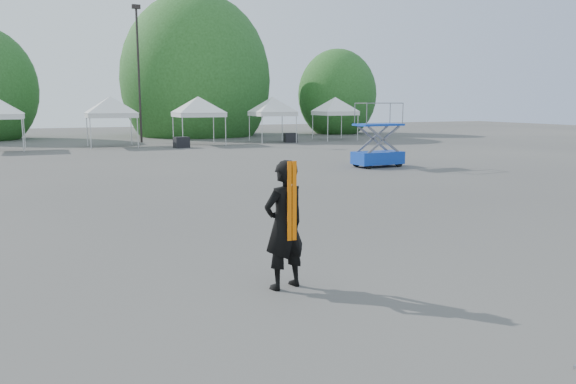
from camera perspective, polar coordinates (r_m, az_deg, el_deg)
name	(u,v)px	position (r m, az deg, el deg)	size (l,w,h in m)	color
ground	(246,250)	(11.31, -4.29, -5.90)	(120.00, 120.00, 0.00)	#474442
light_pole_east	(138,66)	(42.91, -14.95, 12.26)	(0.60, 0.25, 9.80)	black
tree_mid_e	(196,80)	(50.94, -9.33, 11.13)	(5.12, 5.12, 7.79)	#382314
tree_far_e	(337,95)	(53.80, 5.00, 9.81)	(3.84, 3.84, 5.84)	#382314
tent_e	(110,100)	(39.15, -17.60, 8.87)	(4.40, 4.40, 3.88)	silver
tent_f	(198,100)	(39.72, -9.12, 9.18)	(4.48, 4.48, 3.88)	silver
tent_g	(272,101)	(41.95, -1.60, 9.27)	(4.09, 4.09, 3.88)	silver
tent_h	(335,101)	(44.60, 4.82, 9.23)	(3.99, 3.99, 3.88)	silver
man	(284,225)	(8.79, -0.38, -3.36)	(0.85, 0.67, 2.05)	black
scissor_lift	(378,135)	(25.92, 9.16, 5.76)	(2.32, 1.26, 2.91)	#0B2998
crate_mid	(181,142)	(37.18, -10.77, 4.98)	(0.92, 0.71, 0.71)	black
crate_east	(290,138)	(41.56, 0.25, 5.54)	(0.89, 0.69, 0.69)	black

